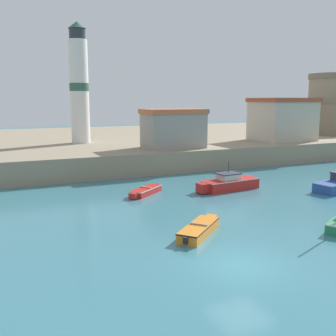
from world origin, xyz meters
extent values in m
plane|color=teal|center=(0.00, 0.00, 0.00)|extent=(200.00, 200.00, 0.00)
cube|color=gray|center=(0.00, 40.81, 1.10)|extent=(120.00, 40.00, 2.19)
cube|color=orange|center=(0.19, 4.29, 0.28)|extent=(3.56, 3.33, 0.56)
cube|color=orange|center=(1.79, 5.69, 0.28)|extent=(0.81, 0.82, 0.47)
cube|color=black|center=(0.19, 4.29, 0.52)|extent=(3.60, 3.36, 0.07)
cube|color=#997F5B|center=(0.19, 4.29, 0.60)|extent=(0.80, 0.87, 0.08)
cube|color=black|center=(-1.30, 2.98, 0.33)|extent=(0.28, 0.28, 0.36)
cube|color=red|center=(7.85, 12.91, 0.44)|extent=(4.96, 2.15, 0.87)
cube|color=red|center=(5.09, 12.61, 0.44)|extent=(0.84, 0.98, 0.74)
cube|color=white|center=(7.85, 12.91, 0.83)|extent=(5.01, 2.17, 0.07)
cube|color=silver|center=(7.61, 12.88, 1.10)|extent=(1.80, 1.41, 0.45)
cube|color=#2D333D|center=(7.61, 12.88, 1.36)|extent=(1.96, 1.51, 0.08)
cylinder|color=black|center=(7.61, 12.88, 1.85)|extent=(0.04, 0.04, 0.90)
cube|color=red|center=(0.96, 14.30, 0.25)|extent=(3.15, 2.83, 0.50)
cube|color=red|center=(-0.47, 13.15, 0.25)|extent=(0.74, 0.76, 0.42)
cube|color=white|center=(0.96, 14.30, 0.46)|extent=(3.18, 2.86, 0.07)
cube|color=#997F5B|center=(0.96, 14.30, 0.54)|extent=(0.72, 0.83, 0.08)
cube|color=black|center=(2.30, 15.37, 0.30)|extent=(0.28, 0.28, 0.36)
cube|color=#796C57|center=(40.00, 33.26, 4.42)|extent=(12.25, 12.25, 4.46)
cylinder|color=gray|center=(40.00, 33.26, 6.36)|extent=(7.24, 7.24, 8.34)
cylinder|color=#796C57|center=(40.00, 33.26, 10.93)|extent=(7.61, 7.61, 0.80)
cylinder|color=silver|center=(0.00, 33.25, 8.14)|extent=(2.17, 2.17, 11.91)
cylinder|color=#2D5647|center=(0.00, 33.25, 8.74)|extent=(2.24, 2.24, 0.90)
cylinder|color=#262D33|center=(0.00, 33.25, 14.70)|extent=(1.85, 1.85, 1.20)
cone|color=#2D5647|center=(0.00, 33.25, 15.70)|extent=(2.06, 2.06, 0.80)
cube|color=gray|center=(8.00, 24.35, 4.00)|extent=(6.12, 4.01, 3.62)
cube|color=#C1663D|center=(8.00, 24.35, 6.07)|extent=(6.43, 4.21, 0.50)
cube|color=#BCB29E|center=(24.00, 25.95, 4.60)|extent=(6.92, 5.64, 4.82)
cube|color=#9E472D|center=(24.00, 25.95, 7.27)|extent=(7.27, 5.92, 0.50)
camera|label=1|loc=(-9.76, -13.69, 7.24)|focal=42.00mm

